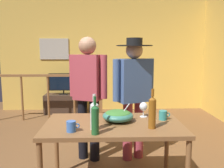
# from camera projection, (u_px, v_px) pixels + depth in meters

# --- Properties ---
(ground_plane) EXTENTS (7.85, 7.85, 0.00)m
(ground_plane) POSITION_uv_depth(u_px,v_px,m) (105.00, 164.00, 3.15)
(ground_plane) COLOR brown
(back_wall) EXTENTS (5.09, 0.10, 2.71)m
(back_wall) POSITION_uv_depth(u_px,v_px,m) (104.00, 56.00, 5.95)
(back_wall) COLOR gold
(back_wall) RESTS_ON ground_plane
(framed_picture) EXTENTS (0.70, 0.03, 0.50)m
(framed_picture) POSITION_uv_depth(u_px,v_px,m) (54.00, 49.00, 5.82)
(framed_picture) COLOR #A5A195
(stair_railing) EXTENTS (2.30, 0.10, 1.04)m
(stair_railing) POSITION_uv_depth(u_px,v_px,m) (68.00, 91.00, 5.08)
(stair_railing) COLOR brown
(stair_railing) RESTS_ON ground_plane
(tv_console) EXTENTS (0.90, 0.40, 0.45)m
(tv_console) POSITION_uv_depth(u_px,v_px,m) (64.00, 103.00, 5.73)
(tv_console) COLOR #38281E
(tv_console) RESTS_ON ground_plane
(flat_screen_tv) EXTENTS (0.66, 0.12, 0.50)m
(flat_screen_tv) POSITION_uv_depth(u_px,v_px,m) (63.00, 82.00, 5.62)
(flat_screen_tv) COLOR black
(flat_screen_tv) RESTS_ON tv_console
(serving_table) EXTENTS (1.41, 0.80, 0.75)m
(serving_table) POSITION_uv_depth(u_px,v_px,m) (113.00, 130.00, 2.46)
(serving_table) COLOR brown
(serving_table) RESTS_ON ground_plane
(salad_bowl) EXTENTS (0.33, 0.33, 0.19)m
(salad_bowl) POSITION_uv_depth(u_px,v_px,m) (118.00, 115.00, 2.51)
(salad_bowl) COLOR #337060
(salad_bowl) RESTS_ON serving_table
(wine_glass) EXTENTS (0.09, 0.09, 0.17)m
(wine_glass) POSITION_uv_depth(u_px,v_px,m) (143.00, 107.00, 2.67)
(wine_glass) COLOR silver
(wine_glass) RESTS_ON serving_table
(wine_bottle_green) EXTENTS (0.07, 0.07, 0.34)m
(wine_bottle_green) POSITION_uv_depth(u_px,v_px,m) (95.00, 119.00, 2.11)
(wine_bottle_green) COLOR #1E5628
(wine_bottle_green) RESTS_ON serving_table
(wine_bottle_amber) EXTENTS (0.07, 0.07, 0.38)m
(wine_bottle_amber) POSITION_uv_depth(u_px,v_px,m) (152.00, 112.00, 2.27)
(wine_bottle_amber) COLOR brown
(wine_bottle_amber) RESTS_ON serving_table
(wine_bottle_clear) EXTENTS (0.08, 0.08, 0.34)m
(wine_bottle_clear) POSITION_uv_depth(u_px,v_px,m) (94.00, 115.00, 2.24)
(wine_bottle_clear) COLOR silver
(wine_bottle_clear) RESTS_ON serving_table
(mug_teal) EXTENTS (0.12, 0.09, 0.10)m
(mug_teal) POSITION_uv_depth(u_px,v_px,m) (163.00, 115.00, 2.57)
(mug_teal) COLOR teal
(mug_teal) RESTS_ON serving_table
(mug_blue) EXTENTS (0.12, 0.09, 0.10)m
(mug_blue) POSITION_uv_depth(u_px,v_px,m) (71.00, 126.00, 2.19)
(mug_blue) COLOR #3866B2
(mug_blue) RESTS_ON serving_table
(person_standing_left) EXTENTS (0.51, 0.35, 1.67)m
(person_standing_left) POSITION_uv_depth(u_px,v_px,m) (88.00, 89.00, 3.18)
(person_standing_left) COLOR black
(person_standing_left) RESTS_ON ground_plane
(person_standing_right) EXTENTS (0.57, 0.47, 1.65)m
(person_standing_right) POSITION_uv_depth(u_px,v_px,m) (134.00, 88.00, 3.20)
(person_standing_right) COLOR #9E3842
(person_standing_right) RESTS_ON ground_plane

